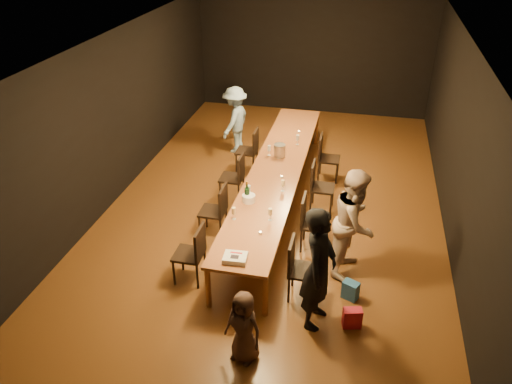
% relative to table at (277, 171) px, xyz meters
% --- Properties ---
extents(ground, '(10.00, 10.00, 0.00)m').
position_rel_table_xyz_m(ground, '(0.00, 0.00, -0.70)').
color(ground, '#4A2512').
rests_on(ground, ground).
extents(room_shell, '(6.04, 10.04, 3.02)m').
position_rel_table_xyz_m(room_shell, '(0.00, 0.00, 1.38)').
color(room_shell, black).
rests_on(room_shell, ground).
extents(table, '(0.90, 6.00, 0.75)m').
position_rel_table_xyz_m(table, '(0.00, 0.00, 0.00)').
color(table, brown).
rests_on(table, ground).
extents(chair_right_0, '(0.42, 0.42, 0.93)m').
position_rel_table_xyz_m(chair_right_0, '(0.85, -2.40, -0.24)').
color(chair_right_0, black).
rests_on(chair_right_0, ground).
extents(chair_right_1, '(0.42, 0.42, 0.93)m').
position_rel_table_xyz_m(chair_right_1, '(0.85, -1.20, -0.24)').
color(chair_right_1, black).
rests_on(chair_right_1, ground).
extents(chair_right_2, '(0.42, 0.42, 0.93)m').
position_rel_table_xyz_m(chair_right_2, '(0.85, 0.00, -0.24)').
color(chair_right_2, black).
rests_on(chair_right_2, ground).
extents(chair_right_3, '(0.42, 0.42, 0.93)m').
position_rel_table_xyz_m(chair_right_3, '(0.85, 1.20, -0.24)').
color(chair_right_3, black).
rests_on(chair_right_3, ground).
extents(chair_left_0, '(0.42, 0.42, 0.93)m').
position_rel_table_xyz_m(chair_left_0, '(-0.85, -2.40, -0.24)').
color(chair_left_0, black).
rests_on(chair_left_0, ground).
extents(chair_left_1, '(0.42, 0.42, 0.93)m').
position_rel_table_xyz_m(chair_left_1, '(-0.85, -1.20, -0.24)').
color(chair_left_1, black).
rests_on(chair_left_1, ground).
extents(chair_left_2, '(0.42, 0.42, 0.93)m').
position_rel_table_xyz_m(chair_left_2, '(-0.85, 0.00, -0.24)').
color(chair_left_2, black).
rests_on(chair_left_2, ground).
extents(chair_left_3, '(0.42, 0.42, 0.93)m').
position_rel_table_xyz_m(chair_left_3, '(-0.85, 1.20, -0.24)').
color(chair_left_3, black).
rests_on(chair_left_3, ground).
extents(woman_birthday, '(0.52, 0.70, 1.76)m').
position_rel_table_xyz_m(woman_birthday, '(1.08, -2.84, 0.18)').
color(woman_birthday, black).
rests_on(woman_birthday, ground).
extents(woman_tan, '(0.80, 0.94, 1.70)m').
position_rel_table_xyz_m(woman_tan, '(1.46, -1.63, 0.15)').
color(woman_tan, beige).
rests_on(woman_tan, ground).
extents(man_blue, '(0.73, 1.05, 1.49)m').
position_rel_table_xyz_m(man_blue, '(-1.33, 2.09, 0.04)').
color(man_blue, '#87AAD1').
rests_on(man_blue, ground).
extents(child, '(0.57, 0.47, 1.01)m').
position_rel_table_xyz_m(child, '(0.30, -3.67, -0.20)').
color(child, '#3F2A23').
rests_on(child, ground).
extents(gift_bag_red, '(0.27, 0.19, 0.29)m').
position_rel_table_xyz_m(gift_bag_red, '(1.57, -2.85, -0.56)').
color(gift_bag_red, red).
rests_on(gift_bag_red, ground).
extents(gift_bag_blue, '(0.26, 0.23, 0.28)m').
position_rel_table_xyz_m(gift_bag_blue, '(1.51, -2.30, -0.56)').
color(gift_bag_blue, '#2764AD').
rests_on(gift_bag_blue, ground).
extents(birthday_cake, '(0.33, 0.27, 0.07)m').
position_rel_table_xyz_m(birthday_cake, '(-0.05, -2.74, 0.08)').
color(birthday_cake, white).
rests_on(birthday_cake, table).
extents(plate_stack, '(0.25, 0.25, 0.12)m').
position_rel_table_xyz_m(plate_stack, '(-0.22, -1.23, 0.11)').
color(plate_stack, white).
rests_on(plate_stack, table).
extents(champagne_bottle, '(0.09, 0.09, 0.35)m').
position_rel_table_xyz_m(champagne_bottle, '(-0.26, -1.20, 0.22)').
color(champagne_bottle, black).
rests_on(champagne_bottle, table).
extents(ice_bucket, '(0.25, 0.25, 0.24)m').
position_rel_table_xyz_m(ice_bucket, '(-0.04, 0.50, 0.17)').
color(ice_bucket, '#B0B1B5').
rests_on(ice_bucket, table).
extents(wineglass_0, '(0.06, 0.06, 0.21)m').
position_rel_table_xyz_m(wineglass_0, '(-0.32, -1.78, 0.15)').
color(wineglass_0, beige).
rests_on(wineglass_0, table).
extents(wineglass_1, '(0.06, 0.06, 0.21)m').
position_rel_table_xyz_m(wineglass_1, '(0.22, -1.69, 0.15)').
color(wineglass_1, beige).
rests_on(wineglass_1, table).
extents(wineglass_2, '(0.06, 0.06, 0.21)m').
position_rel_table_xyz_m(wineglass_2, '(-0.26, -1.08, 0.15)').
color(wineglass_2, silver).
rests_on(wineglass_2, table).
extents(wineglass_3, '(0.06, 0.06, 0.21)m').
position_rel_table_xyz_m(wineglass_3, '(0.25, -0.78, 0.15)').
color(wineglass_3, beige).
rests_on(wineglass_3, table).
extents(wineglass_4, '(0.06, 0.06, 0.21)m').
position_rel_table_xyz_m(wineglass_4, '(-0.24, 0.49, 0.15)').
color(wineglass_4, silver).
rests_on(wineglass_4, table).
extents(wineglass_5, '(0.06, 0.06, 0.21)m').
position_rel_table_xyz_m(wineglass_5, '(0.21, 1.10, 0.15)').
color(wineglass_5, silver).
rests_on(wineglass_5, table).
extents(tealight_near, '(0.05, 0.05, 0.03)m').
position_rel_table_xyz_m(tealight_near, '(0.15, -2.07, 0.06)').
color(tealight_near, '#B2B7B2').
rests_on(tealight_near, table).
extents(tealight_mid, '(0.05, 0.05, 0.03)m').
position_rel_table_xyz_m(tealight_mid, '(0.15, -0.32, 0.06)').
color(tealight_mid, '#B2B7B2').
rests_on(tealight_mid, table).
extents(tealight_far, '(0.05, 0.05, 0.03)m').
position_rel_table_xyz_m(tealight_far, '(0.15, 1.70, 0.06)').
color(tealight_far, '#B2B7B2').
rests_on(tealight_far, table).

